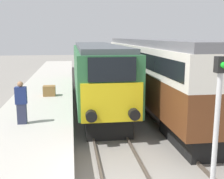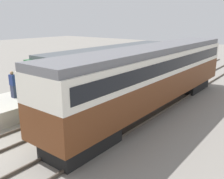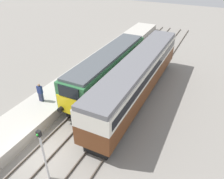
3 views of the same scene
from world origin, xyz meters
name	(u,v)px [view 1 (image 1 of 3)]	position (x,y,z in m)	size (l,w,h in m)	color
platform_left	(40,110)	(-3.30, 8.00, 0.46)	(3.50, 50.00, 0.93)	#B7B2A8
rails_near_track	(108,133)	(0.00, 5.00, 0.07)	(1.51, 60.00, 0.14)	#4C4238
rails_far_track	(180,130)	(3.40, 5.00, 0.07)	(1.50, 60.00, 0.14)	#4C4238
locomotive	(97,72)	(0.00, 10.31, 2.16)	(2.70, 13.69, 3.89)	black
passenger_carriage	(152,66)	(3.40, 9.89, 2.54)	(2.75, 17.51, 4.21)	black
person_on_platform	(21,103)	(-3.57, 4.22, 1.79)	(0.44, 0.26, 1.73)	#2D334C
signal_post	(216,127)	(1.70, -1.28, 2.35)	(0.24, 0.28, 3.96)	silver
luggage_crate	(49,91)	(-2.90, 9.52, 1.23)	(0.70, 0.56, 0.60)	olive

